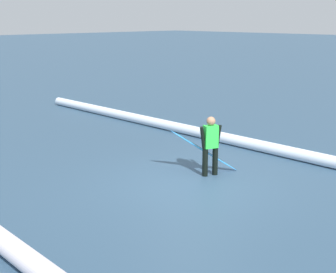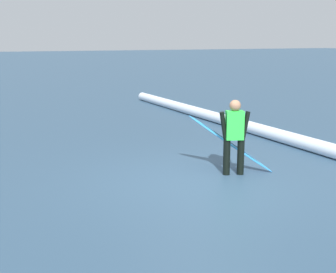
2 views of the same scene
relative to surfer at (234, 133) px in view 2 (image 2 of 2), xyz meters
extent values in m
plane|color=#304D66|center=(-0.12, 0.80, -0.83)|extent=(188.81, 188.81, 0.00)
cylinder|color=black|center=(0.05, 0.13, -0.48)|extent=(0.14, 0.14, 0.71)
cylinder|color=black|center=(-0.05, -0.13, -0.48)|extent=(0.14, 0.14, 0.71)
cube|color=#2DD83F|center=(0.00, 0.00, 0.16)|extent=(0.31, 0.39, 0.56)
sphere|color=#976C4F|center=(0.00, 0.00, 0.54)|extent=(0.22, 0.22, 0.22)
cylinder|color=black|center=(0.08, 0.20, 0.16)|extent=(0.09, 0.19, 0.55)
cylinder|color=black|center=(-0.08, -0.20, 0.16)|extent=(0.09, 0.19, 0.55)
ellipsoid|color=#268CE5|center=(0.31, -0.12, -0.28)|extent=(1.25, 1.52, 1.13)
ellipsoid|color=black|center=(0.31, -0.12, -0.28)|extent=(0.93, 1.16, 0.92)
cylinder|color=white|center=(2.38, -2.73, -0.66)|extent=(17.84, 0.35, 0.33)
camera|label=1|loc=(-7.53, 8.80, 3.00)|focal=52.12mm
camera|label=2|loc=(-7.43, 4.99, 1.80)|focal=49.78mm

